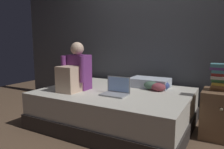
{
  "coord_description": "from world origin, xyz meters",
  "views": [
    {
      "loc": [
        1.14,
        -2.16,
        1.12
      ],
      "look_at": [
        -0.14,
        0.1,
        0.73
      ],
      "focal_mm": 33.6,
      "sensor_mm": 36.0,
      "label": 1
    }
  ],
  "objects": [
    {
      "name": "pillow",
      "position": [
        0.14,
        0.75,
        0.54
      ],
      "size": [
        0.56,
        0.36,
        0.13
      ],
      "primitive_type": "cube",
      "color": "silver",
      "rests_on": "bed"
    },
    {
      "name": "bed",
      "position": [
        -0.2,
        0.3,
        0.24
      ],
      "size": [
        2.0,
        1.5,
        0.48
      ],
      "color": "#332D2B",
      "rests_on": "ground_plane"
    },
    {
      "name": "nightstand",
      "position": [
        1.1,
        0.54,
        0.28
      ],
      "size": [
        0.44,
        0.46,
        0.57
      ],
      "color": "brown",
      "rests_on": "ground_plane"
    },
    {
      "name": "book_stack",
      "position": [
        1.06,
        0.56,
        0.73
      ],
      "size": [
        0.24,
        0.17,
        0.32
      ],
      "color": "brown",
      "rests_on": "nightstand"
    },
    {
      "name": "wall_back",
      "position": [
        0.0,
        1.2,
        1.35
      ],
      "size": [
        5.6,
        0.1,
        2.7
      ],
      "primitive_type": "cube",
      "color": "#4C4F54",
      "rests_on": "ground_plane"
    },
    {
      "name": "laptop",
      "position": [
        -0.07,
        0.09,
        0.53
      ],
      "size": [
        0.32,
        0.23,
        0.22
      ],
      "color": "#9EA0A5",
      "rests_on": "bed"
    },
    {
      "name": "ground_plane",
      "position": [
        0.0,
        0.0,
        0.0
      ],
      "size": [
        8.0,
        8.0,
        0.0
      ],
      "primitive_type": "plane",
      "color": "brown"
    },
    {
      "name": "clothes_pile",
      "position": [
        0.29,
        0.6,
        0.54
      ],
      "size": [
        0.34,
        0.27,
        0.13
      ],
      "color": "#3D4C8E",
      "rests_on": "bed"
    },
    {
      "name": "person_sitting",
      "position": [
        -0.69,
        0.05,
        0.73
      ],
      "size": [
        0.39,
        0.44,
        0.66
      ],
      "color": "#75337A",
      "rests_on": "bed"
    }
  ]
}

